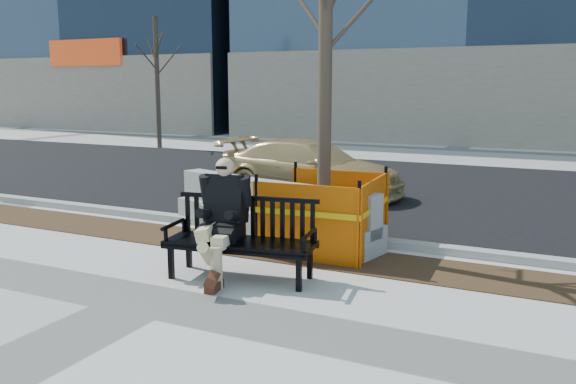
# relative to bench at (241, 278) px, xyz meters

# --- Properties ---
(ground) EXTENTS (120.00, 120.00, 0.00)m
(ground) POSITION_rel_bench_xyz_m (-0.58, -1.18, 0.00)
(ground) COLOR beige
(ground) RESTS_ON ground
(mulch_strip) EXTENTS (40.00, 1.20, 0.02)m
(mulch_strip) POSITION_rel_bench_xyz_m (-0.58, 1.42, 0.00)
(mulch_strip) COLOR #47301C
(mulch_strip) RESTS_ON ground
(asphalt_street) EXTENTS (60.00, 10.40, 0.01)m
(asphalt_street) POSITION_rel_bench_xyz_m (-0.58, 7.62, 0.00)
(asphalt_street) COLOR black
(asphalt_street) RESTS_ON ground
(curb) EXTENTS (60.00, 0.25, 0.12)m
(curb) POSITION_rel_bench_xyz_m (-0.58, 2.37, 0.06)
(curb) COLOR #9E9B93
(curb) RESTS_ON ground
(bench) EXTENTS (2.09, 1.02, 1.07)m
(bench) POSITION_rel_bench_xyz_m (0.00, 0.00, 0.00)
(bench) COLOR black
(bench) RESTS_ON ground
(seated_man) EXTENTS (0.85, 1.23, 1.59)m
(seated_man) POSITION_rel_bench_xyz_m (-0.27, 0.01, 0.00)
(seated_man) COLOR black
(seated_man) RESTS_ON ground
(tree_fence) EXTENTS (2.62, 2.62, 6.17)m
(tree_fence) POSITION_rel_bench_xyz_m (0.42, 1.80, 0.00)
(tree_fence) COLOR #F76B02
(tree_fence) RESTS_ON ground
(sedan) EXTENTS (4.49, 2.11, 1.27)m
(sedan) POSITION_rel_bench_xyz_m (-1.63, 5.92, 0.00)
(sedan) COLOR tan
(sedan) RESTS_ON ground
(jersey_barrier_left) EXTENTS (3.36, 1.69, 0.95)m
(jersey_barrier_left) POSITION_rel_bench_xyz_m (-1.07, 2.18, 0.00)
(jersey_barrier_left) COLOR #9B9991
(jersey_barrier_left) RESTS_ON ground
(jersey_barrier_right) EXTENTS (3.40, 1.34, 0.96)m
(jersey_barrier_right) POSITION_rel_bench_xyz_m (-0.31, 2.00, 0.00)
(jersey_barrier_right) COLOR gray
(jersey_barrier_right) RESTS_ON ground
(far_tree_left) EXTENTS (2.21, 2.21, 5.54)m
(far_tree_left) POSITION_rel_bench_xyz_m (-11.42, 13.01, 0.00)
(far_tree_left) COLOR #46382D
(far_tree_left) RESTS_ON ground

